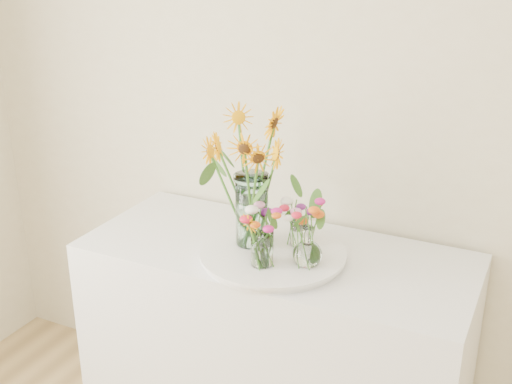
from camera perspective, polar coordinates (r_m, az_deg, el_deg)
counter at (r=2.53m, az=1.67°, el=-14.31°), size 1.40×0.60×0.90m
tray at (r=2.23m, az=1.50°, el=-5.69°), size 0.48×0.48×0.02m
mason_jar at (r=2.23m, az=-0.38°, el=-1.61°), size 0.15×0.15×0.26m
sunflower_bouquet at (r=2.18m, az=-0.39°, el=1.39°), size 0.73×0.73×0.51m
small_vase_a at (r=2.11m, az=0.54°, el=-5.03°), size 0.09×0.09×0.13m
wildflower_posy_a at (r=2.09m, az=0.55°, el=-3.92°), size 0.19×0.19×0.22m
small_vase_b at (r=2.12m, az=4.61°, el=-4.82°), size 0.13×0.13×0.14m
wildflower_posy_b at (r=2.10m, az=4.64°, el=-3.71°), size 0.19×0.19×0.23m
small_vase_c at (r=2.26m, az=3.79°, el=-3.60°), size 0.06×0.06×0.10m
wildflower_posy_c at (r=2.24m, az=3.81°, el=-2.55°), size 0.20×0.20×0.19m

